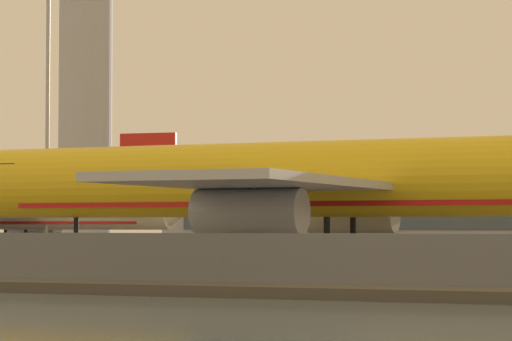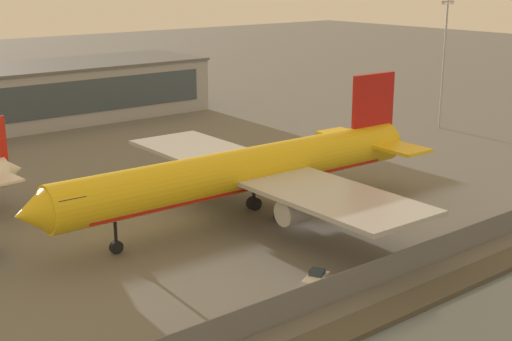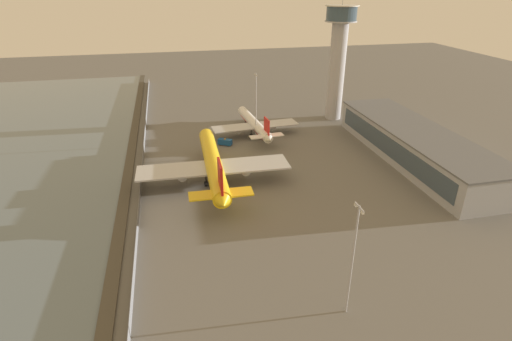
% 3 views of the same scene
% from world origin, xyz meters
% --- Properties ---
extents(ground_plane, '(500.00, 500.00, 0.00)m').
position_xyz_m(ground_plane, '(0.00, 0.00, 0.00)').
color(ground_plane, '#66635E').
extents(shoreline_seawall, '(320.00, 3.00, 0.50)m').
position_xyz_m(shoreline_seawall, '(0.00, -20.50, 0.25)').
color(shoreline_seawall, '#474238').
rests_on(shoreline_seawall, ground).
extents(perimeter_fence, '(280.00, 0.10, 2.70)m').
position_xyz_m(perimeter_fence, '(0.00, -16.00, 1.35)').
color(perimeter_fence, slate).
rests_on(perimeter_fence, ground).
extents(cargo_jet_yellow, '(53.03, 45.31, 15.39)m').
position_xyz_m(cargo_jet_yellow, '(-3.35, 5.66, 5.87)').
color(cargo_jet_yellow, yellow).
rests_on(cargo_jet_yellow, ground).
extents(passenger_jet_white_red, '(39.98, 34.53, 11.37)m').
position_xyz_m(passenger_jet_white_red, '(-40.74, 26.61, 4.34)').
color(passenger_jet_white_red, white).
rests_on(passenger_jet_white_red, ground).
extents(baggage_tug, '(3.58, 2.85, 1.80)m').
position_xyz_m(baggage_tug, '(-10.65, -12.98, 0.81)').
color(baggage_tug, white).
rests_on(baggage_tug, ground).
extents(ops_van, '(4.45, 5.55, 2.48)m').
position_xyz_m(ops_van, '(-32.13, 13.28, 1.28)').
color(ops_van, '#19519E').
rests_on(ops_van, ground).
extents(control_tower, '(13.50, 13.50, 49.21)m').
position_xyz_m(control_tower, '(-53.38, 65.15, 28.25)').
color(control_tower, '#ADADB2').
rests_on(control_tower, ground).
extents(terminal_building, '(75.30, 20.49, 10.77)m').
position_xyz_m(terminal_building, '(-4.98, 74.59, 5.39)').
color(terminal_building, '#9EA3AD').
rests_on(terminal_building, ground).
extents(apron_light_mast_apron_west, '(3.20, 0.40, 25.46)m').
position_xyz_m(apron_light_mast_apron_west, '(-35.08, 25.96, 14.05)').
color(apron_light_mast_apron_west, '#A8A8AD').
rests_on(apron_light_mast_apron_west, ground).
extents(apron_light_mast_apron_east, '(3.20, 0.40, 22.99)m').
position_xyz_m(apron_light_mast_apron_east, '(55.04, 23.09, 12.80)').
color(apron_light_mast_apron_east, '#A8A8AD').
rests_on(apron_light_mast_apron_east, ground).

